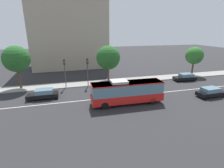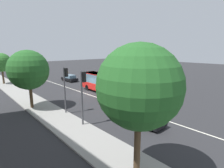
% 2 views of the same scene
% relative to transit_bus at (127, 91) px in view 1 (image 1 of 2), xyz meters
% --- Properties ---
extents(ground_plane, '(160.00, 160.00, 0.00)m').
position_rel_transit_bus_xyz_m(ground_plane, '(1.51, 2.60, -1.81)').
color(ground_plane, '#28282B').
extents(sidewalk_kerb, '(80.00, 3.35, 0.14)m').
position_rel_transit_bus_xyz_m(sidewalk_kerb, '(1.51, 10.58, -1.74)').
color(sidewalk_kerb, gray).
rests_on(sidewalk_kerb, ground_plane).
extents(lane_centre_line, '(76.00, 0.16, 0.01)m').
position_rel_transit_bus_xyz_m(lane_centre_line, '(1.51, 2.60, -1.80)').
color(lane_centre_line, silver).
rests_on(lane_centre_line, ground_plane).
extents(transit_bus, '(10.06, 2.73, 3.46)m').
position_rel_transit_bus_xyz_m(transit_bus, '(0.00, 0.00, 0.00)').
color(transit_bus, red).
rests_on(transit_bus, ground_plane).
extents(sedan_black, '(4.50, 1.83, 1.46)m').
position_rel_transit_bus_xyz_m(sedan_black, '(-11.52, 4.96, -1.09)').
color(sedan_black, black).
rests_on(sedan_black, ground_plane).
extents(sedan_black_ahead, '(4.56, 1.95, 1.46)m').
position_rel_transit_bus_xyz_m(sedan_black_ahead, '(13.44, -0.97, -1.09)').
color(sedan_black_ahead, black).
rests_on(sedan_black_ahead, ground_plane).
extents(sedan_black_behind, '(4.58, 2.02, 1.46)m').
position_rel_transit_bus_xyz_m(sedan_black_behind, '(15.36, 7.60, -1.09)').
color(sedan_black_behind, black).
rests_on(sedan_black_behind, ground_plane).
extents(traffic_light_near_corner, '(0.33, 0.62, 5.20)m').
position_rel_transit_bus_xyz_m(traffic_light_near_corner, '(-8.16, 9.34, 1.75)').
color(traffic_light_near_corner, '#47474C').
rests_on(traffic_light_near_corner, ground_plane).
extents(traffic_light_mid_block, '(0.33, 0.62, 5.20)m').
position_rel_transit_bus_xyz_m(traffic_light_mid_block, '(-4.22, 9.03, 1.75)').
color(traffic_light_mid_block, '#47474C').
rests_on(traffic_light_mid_block, ground_plane).
extents(street_tree_kerbside_left, '(4.45, 4.45, 7.48)m').
position_rel_transit_bus_xyz_m(street_tree_kerbside_left, '(-15.86, 10.89, 3.43)').
color(street_tree_kerbside_left, '#4C3823').
rests_on(street_tree_kerbside_left, ground_plane).
extents(street_tree_kerbside_centre, '(3.80, 3.80, 6.41)m').
position_rel_transit_bus_xyz_m(street_tree_kerbside_centre, '(19.58, 10.78, 2.67)').
color(street_tree_kerbside_centre, '#4C3823').
rests_on(street_tree_kerbside_centre, ground_plane).
extents(street_tree_kerbside_right, '(4.66, 4.66, 7.07)m').
position_rel_transit_bus_xyz_m(street_tree_kerbside_right, '(0.16, 11.41, 2.92)').
color(street_tree_kerbside_right, '#4C3823').
rests_on(street_tree_kerbside_right, ground_plane).
extents(office_block_background, '(19.64, 14.34, 20.40)m').
position_rel_transit_bus_xyz_m(office_block_background, '(-6.44, 29.62, 8.39)').
color(office_block_background, tan).
rests_on(office_block_background, ground_plane).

